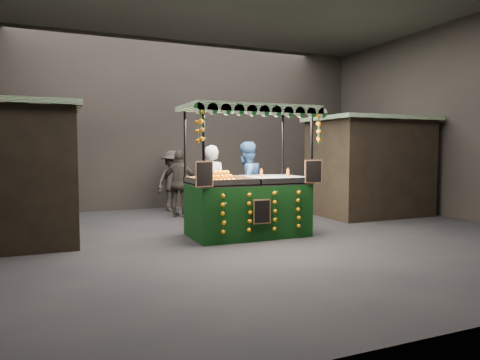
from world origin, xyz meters
name	(u,v)px	position (x,y,z in m)	size (l,w,h in m)	color
ground	(240,237)	(0.00, 0.00, 0.00)	(12.00, 12.00, 0.00)	black
market_hall	(240,65)	(0.00, 0.00, 3.38)	(12.10, 10.10, 5.05)	black
neighbour_stall_right	(369,166)	(4.40, 1.50, 1.31)	(3.00, 2.20, 2.60)	black
juice_stall	(249,196)	(0.23, 0.07, 0.81)	(2.69, 1.58, 2.61)	black
vendor_grey	(211,187)	(-0.20, 1.18, 0.92)	(0.78, 0.64, 1.85)	slate
vendor_blue	(246,184)	(0.67, 1.21, 0.96)	(1.14, 1.03, 1.93)	navy
shopper_0	(11,190)	(-4.17, 1.80, 0.95)	(0.77, 0.58, 1.90)	black
shopper_1	(207,191)	(0.02, 2.10, 0.76)	(0.93, 0.92, 1.51)	#2E2925
shopper_2	(180,184)	(-0.39, 3.06, 0.87)	(1.08, 0.93, 1.73)	#2C2823
shopper_3	(173,181)	(-0.28, 4.24, 0.86)	(1.28, 1.11, 1.72)	#282421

